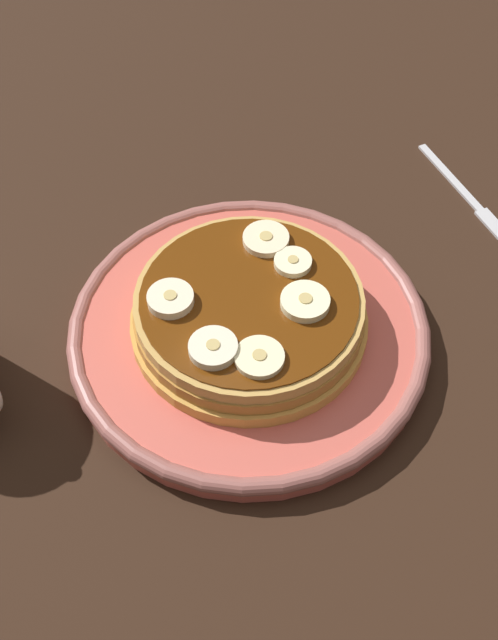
{
  "coord_description": "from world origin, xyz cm",
  "views": [
    {
      "loc": [
        20.47,
        -28.55,
        47.44
      ],
      "look_at": [
        0.0,
        0.0,
        2.52
      ],
      "focal_mm": 43.71,
      "sensor_mm": 36.0,
      "label": 1
    }
  ],
  "objects_px": {
    "banana_slice_1": "(305,302)",
    "banana_slice_2": "(259,358)",
    "banana_slice_5": "(171,299)",
    "fork": "(467,194)",
    "banana_slice_4": "(213,349)",
    "pancake_stack": "(250,315)",
    "plate": "(249,331)",
    "banana_slice_0": "(293,263)",
    "banana_slice_3": "(266,239)"
  },
  "relations": [
    {
      "from": "banana_slice_1",
      "to": "banana_slice_2",
      "type": "relative_size",
      "value": 1.04
    },
    {
      "from": "banana_slice_0",
      "to": "banana_slice_4",
      "type": "xyz_separation_m",
      "value": [
        -0.0,
        -0.1,
        0.0
      ]
    },
    {
      "from": "plate",
      "to": "banana_slice_1",
      "type": "xyz_separation_m",
      "value": [
        0.04,
        0.02,
        0.04
      ]
    },
    {
      "from": "fork",
      "to": "banana_slice_4",
      "type": "bearing_deg",
      "value": -100.68
    },
    {
      "from": "banana_slice_1",
      "to": "fork",
      "type": "height_order",
      "value": "banana_slice_1"
    },
    {
      "from": "banana_slice_5",
      "to": "fork",
      "type": "relative_size",
      "value": 0.28
    },
    {
      "from": "banana_slice_0",
      "to": "banana_slice_3",
      "type": "relative_size",
      "value": 0.8
    },
    {
      "from": "banana_slice_0",
      "to": "banana_slice_5",
      "type": "xyz_separation_m",
      "value": [
        -0.05,
        -0.08,
        0.0
      ]
    },
    {
      "from": "plate",
      "to": "banana_slice_0",
      "type": "relative_size",
      "value": 9.72
    },
    {
      "from": "banana_slice_1",
      "to": "banana_slice_3",
      "type": "relative_size",
      "value": 1.0
    },
    {
      "from": "banana_slice_1",
      "to": "banana_slice_5",
      "type": "xyz_separation_m",
      "value": [
        -0.08,
        -0.05,
        0.0
      ]
    },
    {
      "from": "plate",
      "to": "banana_slice_2",
      "type": "distance_m",
      "value": 0.07
    },
    {
      "from": "banana_slice_2",
      "to": "fork",
      "type": "relative_size",
      "value": 0.29
    },
    {
      "from": "pancake_stack",
      "to": "banana_slice_4",
      "type": "distance_m",
      "value": 0.05
    },
    {
      "from": "banana_slice_1",
      "to": "banana_slice_5",
      "type": "bearing_deg",
      "value": -145.74
    },
    {
      "from": "banana_slice_0",
      "to": "plate",
      "type": "bearing_deg",
      "value": -100.5
    },
    {
      "from": "banana_slice_1",
      "to": "fork",
      "type": "distance_m",
      "value": 0.23
    },
    {
      "from": "banana_slice_4",
      "to": "banana_slice_0",
      "type": "bearing_deg",
      "value": 89.99
    },
    {
      "from": "fork",
      "to": "banana_slice_0",
      "type": "bearing_deg",
      "value": -105.64
    },
    {
      "from": "plate",
      "to": "banana_slice_1",
      "type": "bearing_deg",
      "value": 25.4
    },
    {
      "from": "plate",
      "to": "banana_slice_4",
      "type": "distance_m",
      "value": 0.07
    },
    {
      "from": "banana_slice_1",
      "to": "banana_slice_5",
      "type": "height_order",
      "value": "same"
    },
    {
      "from": "banana_slice_3",
      "to": "banana_slice_0",
      "type": "bearing_deg",
      "value": -14.57
    },
    {
      "from": "banana_slice_5",
      "to": "banana_slice_4",
      "type": "bearing_deg",
      "value": -18.12
    },
    {
      "from": "banana_slice_2",
      "to": "banana_slice_3",
      "type": "xyz_separation_m",
      "value": [
        -0.06,
        0.09,
        0.0
      ]
    },
    {
      "from": "banana_slice_0",
      "to": "banana_slice_4",
      "type": "height_order",
      "value": "banana_slice_4"
    },
    {
      "from": "pancake_stack",
      "to": "banana_slice_4",
      "type": "height_order",
      "value": "banana_slice_4"
    },
    {
      "from": "banana_slice_2",
      "to": "banana_slice_3",
      "type": "bearing_deg",
      "value": 122.57
    },
    {
      "from": "banana_slice_1",
      "to": "fork",
      "type": "relative_size",
      "value": 0.3
    },
    {
      "from": "banana_slice_3",
      "to": "plate",
      "type": "bearing_deg",
      "value": -67.55
    },
    {
      "from": "banana_slice_1",
      "to": "banana_slice_4",
      "type": "bearing_deg",
      "value": -111.94
    },
    {
      "from": "banana_slice_0",
      "to": "banana_slice_3",
      "type": "distance_m",
      "value": 0.03
    },
    {
      "from": "fork",
      "to": "banana_slice_3",
      "type": "bearing_deg",
      "value": -113.98
    },
    {
      "from": "banana_slice_4",
      "to": "fork",
      "type": "height_order",
      "value": "banana_slice_4"
    },
    {
      "from": "banana_slice_4",
      "to": "pancake_stack",
      "type": "bearing_deg",
      "value": 97.05
    },
    {
      "from": "banana_slice_3",
      "to": "banana_slice_5",
      "type": "bearing_deg",
      "value": -103.35
    },
    {
      "from": "plate",
      "to": "banana_slice_1",
      "type": "distance_m",
      "value": 0.06
    },
    {
      "from": "plate",
      "to": "fork",
      "type": "relative_size",
      "value": 2.29
    },
    {
      "from": "banana_slice_0",
      "to": "banana_slice_1",
      "type": "relative_size",
      "value": 0.79
    },
    {
      "from": "banana_slice_3",
      "to": "banana_slice_4",
      "type": "bearing_deg",
      "value": -74.23
    },
    {
      "from": "pancake_stack",
      "to": "banana_slice_5",
      "type": "relative_size",
      "value": 5.27
    },
    {
      "from": "banana_slice_3",
      "to": "fork",
      "type": "xyz_separation_m",
      "value": [
        0.08,
        0.19,
        -0.05
      ]
    },
    {
      "from": "banana_slice_2",
      "to": "banana_slice_5",
      "type": "distance_m",
      "value": 0.08
    },
    {
      "from": "banana_slice_2",
      "to": "banana_slice_4",
      "type": "bearing_deg",
      "value": -156.81
    },
    {
      "from": "banana_slice_4",
      "to": "fork",
      "type": "xyz_separation_m",
      "value": [
        0.06,
        0.29,
        -0.05
      ]
    },
    {
      "from": "plate",
      "to": "fork",
      "type": "distance_m",
      "value": 0.25
    },
    {
      "from": "pancake_stack",
      "to": "banana_slice_2",
      "type": "bearing_deg",
      "value": -47.2
    },
    {
      "from": "banana_slice_2",
      "to": "banana_slice_5",
      "type": "bearing_deg",
      "value": 177.15
    },
    {
      "from": "plate",
      "to": "banana_slice_4",
      "type": "height_order",
      "value": "banana_slice_4"
    },
    {
      "from": "banana_slice_2",
      "to": "pancake_stack",
      "type": "bearing_deg",
      "value": 132.8
    }
  ]
}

